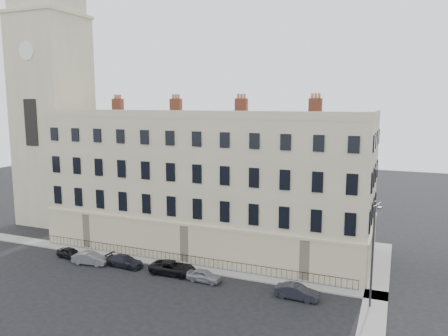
{
  "coord_description": "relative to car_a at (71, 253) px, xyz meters",
  "views": [
    {
      "loc": [
        14.14,
        -32.96,
        16.67
      ],
      "look_at": [
        -3.21,
        10.0,
        9.59
      ],
      "focal_mm": 35.0,
      "sensor_mm": 36.0,
      "label": 1
    }
  ],
  "objects": [
    {
      "name": "car_d",
      "position": [
        12.31,
        0.25,
        0.07
      ],
      "size": [
        4.69,
        2.32,
        1.28
      ],
      "primitive_type": "imported",
      "rotation": [
        0.0,
        0.0,
        1.61
      ],
      "color": "black",
      "rests_on": "ground"
    },
    {
      "name": "ground",
      "position": [
        17.98,
        -2.5,
        -0.57
      ],
      "size": [
        160.0,
        160.0,
        0.0
      ],
      "primitive_type": "plane",
      "color": "black",
      "rests_on": "ground"
    },
    {
      "name": "pavement_terrace",
      "position": [
        7.98,
        2.5,
        -0.51
      ],
      "size": [
        48.0,
        2.0,
        0.12
      ],
      "primitive_type": "cube",
      "color": "gray",
      "rests_on": "ground"
    },
    {
      "name": "car_a",
      "position": [
        0.0,
        0.0,
        0.0
      ],
      "size": [
        3.5,
        1.83,
        1.14
      ],
      "primitive_type": "imported",
      "rotation": [
        0.0,
        0.0,
        1.42
      ],
      "color": "black",
      "rests_on": "ground"
    },
    {
      "name": "pavement_east_return",
      "position": [
        30.98,
        5.5,
        -0.51
      ],
      "size": [
        2.0,
        24.0,
        0.12
      ],
      "primitive_type": "cube",
      "color": "gray",
      "rests_on": "ground"
    },
    {
      "name": "streetlamp",
      "position": [
        30.65,
        -0.08,
        4.38
      ],
      "size": [
        0.64,
        1.9,
        8.93
      ],
      "rotation": [
        0.0,
        0.0,
        -0.25
      ],
      "color": "#34353A",
      "rests_on": "ground"
    },
    {
      "name": "railings",
      "position": [
        11.98,
        2.9,
        -0.02
      ],
      "size": [
        35.0,
        0.04,
        0.96
      ],
      "color": "black",
      "rests_on": "ground"
    },
    {
      "name": "church_tower",
      "position": [
        -12.02,
        11.5,
        18.09
      ],
      "size": [
        8.0,
        8.13,
        44.0
      ],
      "color": "#BCB28B",
      "rests_on": "ground"
    },
    {
      "name": "terrace",
      "position": [
        12.01,
        9.47,
        6.93
      ],
      "size": [
        36.22,
        12.22,
        17.0
      ],
      "color": "#BCB28B",
      "rests_on": "ground"
    },
    {
      "name": "car_e",
      "position": [
        15.89,
        -0.23,
        0.0
      ],
      "size": [
        3.41,
        1.47,
        1.15
      ],
      "primitive_type": "imported",
      "rotation": [
        0.0,
        0.0,
        1.54
      ],
      "color": "gray",
      "rests_on": "ground"
    },
    {
      "name": "car_b",
      "position": [
        3.13,
        -0.61,
        0.06
      ],
      "size": [
        3.92,
        1.76,
        1.25
      ],
      "primitive_type": "imported",
      "rotation": [
        0.0,
        0.0,
        1.69
      ],
      "color": "slate",
      "rests_on": "ground"
    },
    {
      "name": "car_f",
      "position": [
        24.71,
        -0.54,
        0.05
      ],
      "size": [
        3.79,
        1.44,
        1.23
      ],
      "primitive_type": "imported",
      "rotation": [
        0.0,
        0.0,
        1.53
      ],
      "color": "#1F212A",
      "rests_on": "ground"
    },
    {
      "name": "car_c",
      "position": [
        6.81,
        0.14,
        0.02
      ],
      "size": [
        4.13,
        1.88,
        1.17
      ],
      "primitive_type": "imported",
      "rotation": [
        0.0,
        0.0,
        1.51
      ],
      "color": "black",
      "rests_on": "ground"
    }
  ]
}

